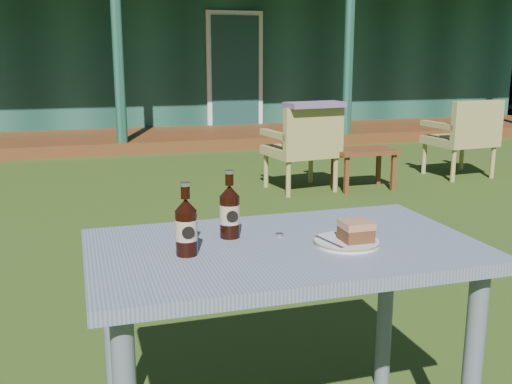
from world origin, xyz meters
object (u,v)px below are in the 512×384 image
object	(u,v)px
armchair_left	(305,144)
armchair_right	(465,134)
cafe_table	(284,275)
cola_bottle_far	(186,226)
cola_bottle_near	(230,211)
side_table	(364,155)
cake_slice	(356,231)
plate	(347,242)

from	to	relation	value
armchair_left	armchair_right	size ratio (longest dim) A/B	0.98
cafe_table	cola_bottle_far	world-z (taller)	cola_bottle_far
cafe_table	cola_bottle_far	size ratio (longest dim) A/B	5.53
cafe_table	cola_bottle_near	size ratio (longest dim) A/B	5.47
cola_bottle_near	armchair_left	distance (m)	3.91
cola_bottle_near	armchair_left	world-z (taller)	cola_bottle_near
cafe_table	armchair_left	distance (m)	3.94
cafe_table	armchair_right	distance (m)	5.08
side_table	cafe_table	bearing A→B (deg)	-120.47
cake_slice	side_table	size ratio (longest dim) A/B	0.15
plate	side_table	world-z (taller)	plate
cola_bottle_far	armchair_left	xyz separation A→B (m)	(1.81, 3.66, -0.34)
plate	cola_bottle_near	bearing A→B (deg)	151.60
cafe_table	cola_bottle_near	world-z (taller)	cola_bottle_near
cafe_table	cola_bottle_far	distance (m)	0.36
plate	side_table	bearing A→B (deg)	62.18
cake_slice	cola_bottle_near	bearing A→B (deg)	151.70
armchair_right	cake_slice	bearing A→B (deg)	-129.65
plate	side_table	xyz separation A→B (m)	(1.91, 3.62, -0.39)
plate	armchair_left	distance (m)	3.94
cola_bottle_near	armchair_left	size ratio (longest dim) A/B	0.27
cafe_table	cake_slice	xyz separation A→B (m)	(0.21, -0.07, 0.15)
cafe_table	armchair_left	bearing A→B (deg)	67.53
cafe_table	side_table	bearing A→B (deg)	59.53
armchair_right	side_table	xyz separation A→B (m)	(-1.30, -0.22, -0.13)
cake_slice	cola_bottle_near	distance (m)	0.40
cake_slice	armchair_left	xyz separation A→B (m)	(1.30, 3.71, -0.30)
cola_bottle_near	armchair_right	bearing A→B (deg)	45.94
armchair_right	cola_bottle_near	bearing A→B (deg)	-134.06
cola_bottle_far	armchair_left	distance (m)	4.10
cafe_table	cake_slice	distance (m)	0.26
cola_bottle_near	side_table	distance (m)	4.13
cola_bottle_far	armchair_left	size ratio (longest dim) A/B	0.26
cafe_table	armchair_left	size ratio (longest dim) A/B	1.46
armchair_left	cafe_table	bearing A→B (deg)	-112.47
plate	armchair_left	xyz separation A→B (m)	(1.32, 3.70, -0.26)
cake_slice	cola_bottle_near	world-z (taller)	cola_bottle_near
cola_bottle_far	side_table	distance (m)	4.33
cafe_table	armchair_right	bearing A→B (deg)	48.03
cola_bottle_near	cola_bottle_far	xyz separation A→B (m)	(-0.16, -0.13, -0.00)
plate	cake_slice	bearing A→B (deg)	-26.98
plate	armchair_right	distance (m)	5.01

